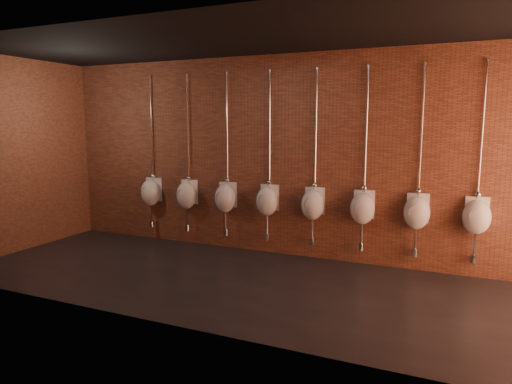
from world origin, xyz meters
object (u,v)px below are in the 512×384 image
(urinal_1, at_px, (187,194))
(urinal_3, at_px, (267,200))
(urinal_0, at_px, (151,192))
(urinal_4, at_px, (313,204))
(urinal_7, at_px, (477,216))
(urinal_2, at_px, (225,197))
(urinal_5, at_px, (363,207))
(urinal_6, at_px, (417,211))

(urinal_1, xyz_separation_m, urinal_3, (1.53, 0.00, 0.00))
(urinal_0, distance_m, urinal_4, 3.06)
(urinal_0, height_order, urinal_7, same)
(urinal_3, bearing_deg, urinal_2, 180.00)
(urinal_4, bearing_deg, urinal_2, 180.00)
(urinal_0, height_order, urinal_5, same)
(urinal_6, bearing_deg, urinal_5, 180.00)
(urinal_1, distance_m, urinal_2, 0.76)
(urinal_4, height_order, urinal_5, same)
(urinal_0, bearing_deg, urinal_5, 0.00)
(urinal_1, bearing_deg, urinal_4, 0.00)
(urinal_1, xyz_separation_m, urinal_7, (4.58, 0.00, 0.00))
(urinal_2, relative_size, urinal_6, 1.00)
(urinal_1, xyz_separation_m, urinal_4, (2.29, 0.00, 0.00))
(urinal_2, distance_m, urinal_6, 3.06)
(urinal_3, relative_size, urinal_6, 1.00)
(urinal_2, bearing_deg, urinal_5, 0.00)
(urinal_6, height_order, urinal_7, same)
(urinal_0, relative_size, urinal_2, 1.00)
(urinal_0, distance_m, urinal_7, 5.35)
(urinal_4, bearing_deg, urinal_7, 0.00)
(urinal_1, height_order, urinal_5, same)
(urinal_4, xyz_separation_m, urinal_7, (2.29, 0.00, 0.00))
(urinal_4, distance_m, urinal_5, 0.76)
(urinal_3, bearing_deg, urinal_7, 0.00)
(urinal_3, xyz_separation_m, urinal_5, (1.53, 0.00, 0.00))
(urinal_2, distance_m, urinal_5, 2.29)
(urinal_0, xyz_separation_m, urinal_2, (1.53, 0.00, 0.00))
(urinal_1, bearing_deg, urinal_6, 0.00)
(urinal_2, height_order, urinal_4, same)
(urinal_4, height_order, urinal_7, same)
(urinal_6, bearing_deg, urinal_0, 180.00)
(urinal_3, height_order, urinal_6, same)
(urinal_0, distance_m, urinal_6, 4.58)
(urinal_0, xyz_separation_m, urinal_7, (5.35, 0.00, 0.00))
(urinal_2, distance_m, urinal_7, 3.82)
(urinal_2, relative_size, urinal_5, 1.00)
(urinal_3, bearing_deg, urinal_6, 0.00)
(urinal_1, relative_size, urinal_5, 1.00)
(urinal_4, distance_m, urinal_7, 2.29)
(urinal_2, relative_size, urinal_4, 1.00)
(urinal_2, bearing_deg, urinal_1, 180.00)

